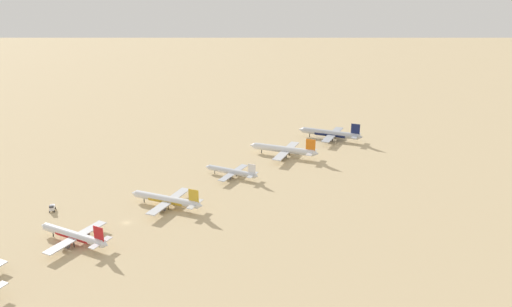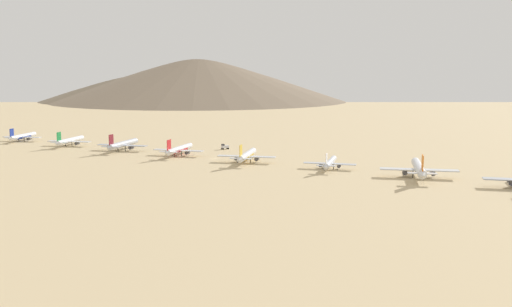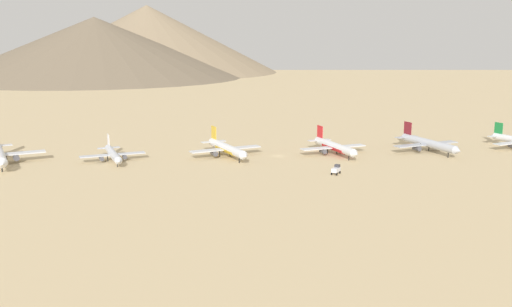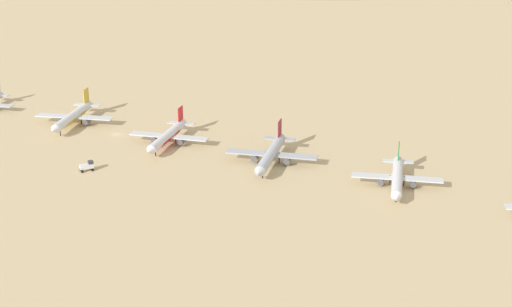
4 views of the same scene
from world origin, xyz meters
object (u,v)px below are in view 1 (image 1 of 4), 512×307
parked_jet_3 (167,200)px  parked_jet_4 (74,235)px  parked_jet_2 (232,172)px  parked_jet_1 (285,150)px  service_truck (52,207)px  parked_jet_0 (331,134)px

parked_jet_3 → parked_jet_4: parked_jet_3 is taller
parked_jet_2 → parked_jet_4: parked_jet_4 is taller
parked_jet_1 → service_truck: (65.30, 137.46, -2.77)m
parked_jet_2 → parked_jet_4: size_ratio=0.88×
parked_jet_2 → parked_jet_4: bearing=80.3°
parked_jet_0 → parked_jet_1: bearing=76.1°
parked_jet_3 → service_truck: 59.77m
parked_jet_0 → service_truck: (77.89, 188.25, -2.70)m
parked_jet_2 → service_truck: (55.08, 87.74, -1.49)m
service_truck → parked_jet_2: bearing=-122.1°
parked_jet_0 → parked_jet_2: bearing=77.2°
parked_jet_1 → parked_jet_2: parked_jet_1 is taller
service_truck → parked_jet_1: bearing=-115.4°
parked_jet_0 → parked_jet_4: size_ratio=1.17×
parked_jet_3 → parked_jet_4: 53.15m
parked_jet_0 → parked_jet_1: size_ratio=1.00×
parked_jet_1 → parked_jet_4: 157.20m
service_truck → parked_jet_3: bearing=-144.5°
parked_jet_0 → parked_jet_3: size_ratio=1.12×
parked_jet_2 → parked_jet_3: (6.47, 53.04, 0.69)m
parked_jet_1 → service_truck: parked_jet_1 is taller
parked_jet_0 → service_truck: 203.74m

